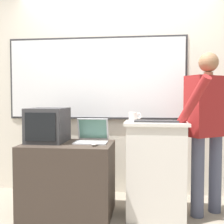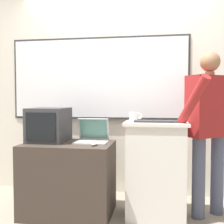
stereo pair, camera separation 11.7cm
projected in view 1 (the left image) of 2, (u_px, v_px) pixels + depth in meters
back_wall at (117, 76)px, 3.59m from camera, size 6.40×0.17×3.00m
lectern_podium at (156, 169)px, 2.84m from camera, size 0.62×0.44×0.97m
side_desk at (68, 179)px, 2.90m from camera, size 0.91×0.61×0.75m
person_presenter at (208, 121)px, 2.88m from camera, size 0.61×0.74×1.68m
laptop at (92, 135)px, 2.95m from camera, size 0.34×0.29×0.25m
wireless_keyboard at (156, 121)px, 2.76m from camera, size 0.43×0.12×0.02m
computer_mouse_by_laptop at (95, 144)px, 2.72m from camera, size 0.06×0.10×0.03m
computer_mouse_by_keyboard at (183, 121)px, 2.74m from camera, size 0.06×0.10×0.03m
crt_monitor at (48, 125)px, 2.96m from camera, size 0.38×0.44×0.36m
coffee_mug at (133, 116)px, 2.99m from camera, size 0.14×0.08×0.09m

